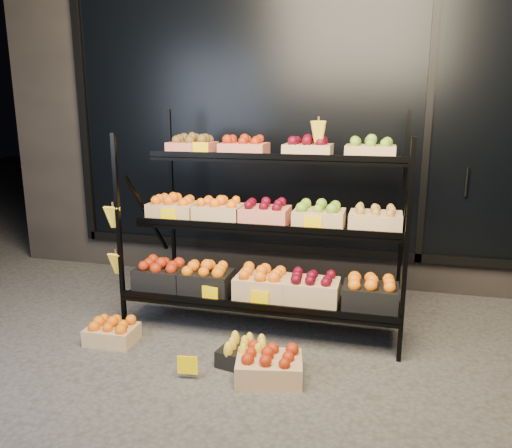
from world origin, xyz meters
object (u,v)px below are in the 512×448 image
(floor_crate_midleft, at_px, (245,354))
(display_rack, at_px, (265,225))
(floor_crate_midright, at_px, (269,365))
(floor_crate_left, at_px, (112,331))

(floor_crate_midleft, bearing_deg, display_rack, 105.22)
(floor_crate_midleft, height_order, floor_crate_midright, floor_crate_midright)
(floor_crate_midleft, relative_size, floor_crate_midright, 0.82)
(floor_crate_midright, bearing_deg, floor_crate_left, 158.97)
(floor_crate_midleft, bearing_deg, floor_crate_midright, -21.80)
(floor_crate_left, distance_m, floor_crate_midleft, 1.04)
(floor_crate_left, relative_size, floor_crate_midleft, 0.94)
(display_rack, bearing_deg, floor_crate_left, -146.78)
(floor_crate_midleft, xyz_separation_m, floor_crate_midright, (0.19, -0.13, 0.01))
(display_rack, relative_size, floor_crate_midright, 4.73)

